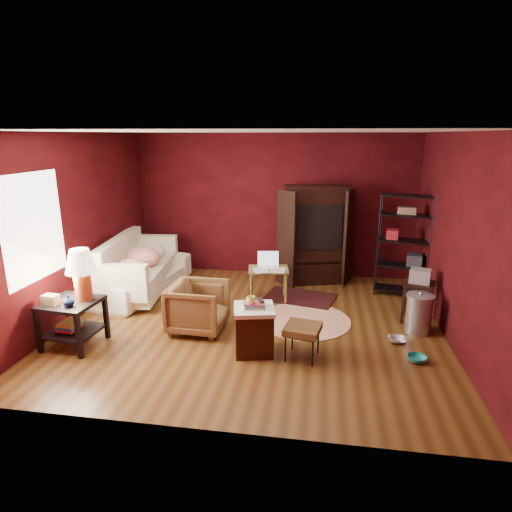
{
  "coord_description": "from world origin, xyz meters",
  "views": [
    {
      "loc": [
        0.96,
        -5.91,
        2.75
      ],
      "look_at": [
        0.0,
        0.2,
        1.0
      ],
      "focal_mm": 30.0,
      "sensor_mm": 36.0,
      "label": 1
    }
  ],
  "objects_px": {
    "hamper": "(254,329)",
    "laptop_desk": "(268,272)",
    "tv_armoire": "(314,233)",
    "wire_shelving": "(405,241)",
    "armchair": "(198,305)",
    "sofa": "(141,268)",
    "side_table": "(77,289)"
  },
  "relations": [
    {
      "from": "hamper",
      "to": "laptop_desk",
      "type": "distance_m",
      "value": 1.86
    },
    {
      "from": "tv_armoire",
      "to": "wire_shelving",
      "type": "bearing_deg",
      "value": -32.87
    },
    {
      "from": "armchair",
      "to": "wire_shelving",
      "type": "xyz_separation_m",
      "value": [
        3.15,
        1.95,
        0.59
      ]
    },
    {
      "from": "sofa",
      "to": "wire_shelving",
      "type": "height_order",
      "value": "wire_shelving"
    },
    {
      "from": "sofa",
      "to": "hamper",
      "type": "xyz_separation_m",
      "value": [
        2.38,
        -1.91,
        -0.12
      ]
    },
    {
      "from": "armchair",
      "to": "side_table",
      "type": "distance_m",
      "value": 1.65
    },
    {
      "from": "laptop_desk",
      "to": "armchair",
      "type": "bearing_deg",
      "value": -131.44
    },
    {
      "from": "side_table",
      "to": "tv_armoire",
      "type": "height_order",
      "value": "tv_armoire"
    },
    {
      "from": "armchair",
      "to": "tv_armoire",
      "type": "distance_m",
      "value": 2.97
    },
    {
      "from": "tv_armoire",
      "to": "wire_shelving",
      "type": "distance_m",
      "value": 1.64
    },
    {
      "from": "side_table",
      "to": "wire_shelving",
      "type": "bearing_deg",
      "value": 29.49
    },
    {
      "from": "laptop_desk",
      "to": "side_table",
      "type": "bearing_deg",
      "value": -148.21
    },
    {
      "from": "wire_shelving",
      "to": "sofa",
      "type": "bearing_deg",
      "value": -160.46
    },
    {
      "from": "side_table",
      "to": "hamper",
      "type": "height_order",
      "value": "side_table"
    },
    {
      "from": "side_table",
      "to": "wire_shelving",
      "type": "height_order",
      "value": "wire_shelving"
    },
    {
      "from": "armchair",
      "to": "wire_shelving",
      "type": "height_order",
      "value": "wire_shelving"
    },
    {
      "from": "hamper",
      "to": "armchair",
      "type": "bearing_deg",
      "value": 150.2
    },
    {
      "from": "hamper",
      "to": "wire_shelving",
      "type": "distance_m",
      "value": 3.4
    },
    {
      "from": "sofa",
      "to": "armchair",
      "type": "bearing_deg",
      "value": -124.62
    },
    {
      "from": "armchair",
      "to": "laptop_desk",
      "type": "height_order",
      "value": "laptop_desk"
    },
    {
      "from": "tv_armoire",
      "to": "wire_shelving",
      "type": "relative_size",
      "value": 1.04
    },
    {
      "from": "armchair",
      "to": "wire_shelving",
      "type": "bearing_deg",
      "value": -56.36
    },
    {
      "from": "sofa",
      "to": "side_table",
      "type": "xyz_separation_m",
      "value": [
        0.02,
        -2.05,
        0.35
      ]
    },
    {
      "from": "side_table",
      "to": "laptop_desk",
      "type": "relative_size",
      "value": 1.6
    },
    {
      "from": "armchair",
      "to": "side_table",
      "type": "relative_size",
      "value": 0.59
    },
    {
      "from": "armchair",
      "to": "hamper",
      "type": "distance_m",
      "value": 1.04
    },
    {
      "from": "laptop_desk",
      "to": "wire_shelving",
      "type": "distance_m",
      "value": 2.42
    },
    {
      "from": "laptop_desk",
      "to": "tv_armoire",
      "type": "xyz_separation_m",
      "value": [
        0.74,
        1.1,
        0.45
      ]
    },
    {
      "from": "armchair",
      "to": "laptop_desk",
      "type": "relative_size",
      "value": 0.95
    },
    {
      "from": "side_table",
      "to": "hamper",
      "type": "bearing_deg",
      "value": 3.38
    },
    {
      "from": "armchair",
      "to": "wire_shelving",
      "type": "relative_size",
      "value": 0.44
    },
    {
      "from": "sofa",
      "to": "side_table",
      "type": "bearing_deg",
      "value": -170.65
    }
  ]
}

